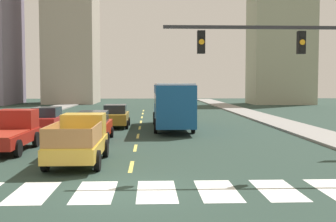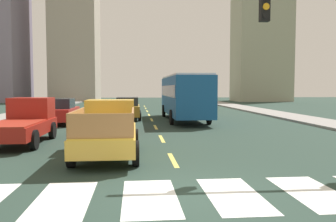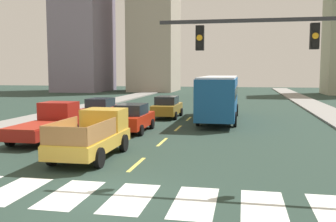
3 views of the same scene
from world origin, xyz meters
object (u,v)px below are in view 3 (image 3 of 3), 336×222
(pickup_dark, at_px, (49,123))
(sedan_mid, at_px, (167,107))
(pickup_stakebed, at_px, (95,135))
(city_bus, at_px, (219,95))
(sedan_far, at_px, (101,110))
(sedan_near_right, at_px, (132,118))

(pickup_dark, relative_size, sedan_mid, 1.18)
(pickup_stakebed, relative_size, sedan_mid, 1.18)
(pickup_stakebed, bearing_deg, sedan_mid, 88.79)
(city_bus, height_order, sedan_far, city_bus)
(pickup_stakebed, xyz_separation_m, sedan_near_right, (-0.28, 6.82, -0.08))
(city_bus, bearing_deg, pickup_dark, -133.18)
(sedan_far, xyz_separation_m, sedan_near_right, (3.67, -4.32, 0.00))
(sedan_far, height_order, sedan_mid, same)
(sedan_mid, distance_m, sedan_near_right, 7.52)
(pickup_dark, relative_size, city_bus, 0.48)
(pickup_stakebed, relative_size, pickup_dark, 1.00)
(pickup_stakebed, distance_m, sedan_mid, 14.31)
(pickup_dark, bearing_deg, sedan_mid, 66.96)
(sedan_mid, height_order, sedan_near_right, same)
(pickup_stakebed, height_order, sedan_mid, pickup_stakebed)
(pickup_dark, height_order, city_bus, city_bus)
(pickup_stakebed, height_order, pickup_dark, same)
(pickup_stakebed, bearing_deg, sedan_near_right, 92.79)
(pickup_stakebed, distance_m, sedan_far, 11.81)
(pickup_stakebed, height_order, sedan_near_right, pickup_stakebed)
(sedan_mid, xyz_separation_m, sedan_near_right, (-0.69, -7.49, 0.00))
(sedan_far, relative_size, sedan_near_right, 1.00)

